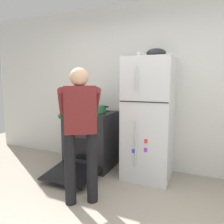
% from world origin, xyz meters
% --- Properties ---
extents(kitchen_wall_back, '(6.00, 0.10, 2.70)m').
position_xyz_m(kitchen_wall_back, '(0.00, 1.95, 1.35)').
color(kitchen_wall_back, silver).
rests_on(kitchen_wall_back, ground).
extents(refrigerator, '(0.68, 0.72, 1.78)m').
position_xyz_m(refrigerator, '(0.42, 1.57, 0.89)').
color(refrigerator, silver).
rests_on(refrigerator, ground).
extents(stove_range, '(0.76, 1.24, 0.94)m').
position_xyz_m(stove_range, '(-0.56, 1.55, 0.46)').
color(stove_range, black).
rests_on(stove_range, ground).
extents(person_cook, '(0.69, 0.75, 1.60)m').
position_xyz_m(person_cook, '(-0.14, 0.56, 0.96)').
color(person_cook, black).
rests_on(person_cook, ground).
extents(red_pot, '(0.36, 0.26, 0.12)m').
position_xyz_m(red_pot, '(-0.40, 1.52, 1.00)').
color(red_pot, '#236638').
rests_on(red_pot, stove_range).
extents(coffee_mug, '(0.11, 0.08, 0.10)m').
position_xyz_m(coffee_mug, '(0.24, 1.62, 1.83)').
color(coffee_mug, silver).
rests_on(coffee_mug, refrigerator).
extents(mixing_bowl, '(0.28, 0.28, 0.12)m').
position_xyz_m(mixing_bowl, '(0.50, 1.57, 1.84)').
color(mixing_bowl, black).
rests_on(mixing_bowl, refrigerator).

